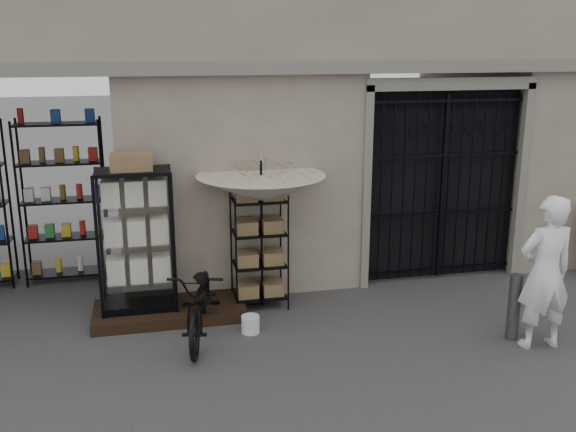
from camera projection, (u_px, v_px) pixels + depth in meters
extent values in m
plane|color=black|center=(378.00, 350.00, 7.69)|extent=(80.00, 80.00, 0.00)
cube|color=black|center=(9.00, 195.00, 9.00)|extent=(3.00, 1.70, 3.00)
cube|color=black|center=(14.00, 204.00, 9.52)|extent=(2.70, 0.50, 2.50)
cube|color=black|center=(438.00, 182.00, 9.81)|extent=(2.50, 0.06, 3.00)
cube|color=black|center=(442.00, 188.00, 9.67)|extent=(0.05, 0.05, 2.80)
cube|color=black|center=(170.00, 311.00, 8.63)|extent=(2.00, 0.90, 0.15)
cube|color=black|center=(141.00, 303.00, 8.58)|extent=(1.04, 0.77, 0.10)
cube|color=silver|center=(142.00, 246.00, 8.10)|extent=(0.85, 0.21, 1.74)
cube|color=silver|center=(137.00, 248.00, 8.38)|extent=(0.86, 0.59, 1.45)
cube|color=olive|center=(132.00, 166.00, 8.09)|extent=(0.60, 0.50, 0.21)
cube|color=black|center=(259.00, 250.00, 8.82)|extent=(0.76, 0.57, 1.62)
cube|color=olive|center=(259.00, 254.00, 8.83)|extent=(0.65, 0.46, 1.22)
cylinder|color=black|center=(262.00, 235.00, 8.76)|extent=(0.04, 0.04, 2.06)
imported|color=beige|center=(261.00, 181.00, 8.56)|extent=(1.88, 1.90, 1.39)
cylinder|color=silver|center=(250.00, 324.00, 8.15)|extent=(0.30, 0.30, 0.22)
imported|color=black|center=(202.00, 336.00, 8.07)|extent=(0.82, 1.08, 1.85)
cylinder|color=#585959|center=(514.00, 307.00, 7.90)|extent=(0.20, 0.20, 0.84)
imported|color=white|center=(537.00, 345.00, 7.82)|extent=(0.69, 1.89, 0.45)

